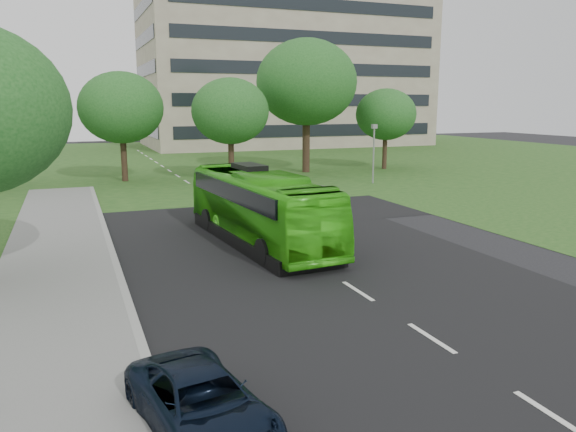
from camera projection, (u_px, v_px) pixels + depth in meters
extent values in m
plane|color=black|center=(331.00, 274.00, 20.08)|extent=(160.00, 160.00, 0.00)
cube|color=black|center=(204.00, 193.00, 38.34)|extent=(14.00, 120.00, 0.01)
cube|color=black|center=(228.00, 208.00, 32.86)|extent=(80.00, 12.00, 0.01)
cube|color=silver|center=(223.00, 205.00, 33.77)|extent=(0.15, 90.00, 0.01)
cube|color=gray|center=(148.00, 365.00, 12.96)|extent=(0.25, 60.00, 0.15)
cube|color=slate|center=(49.00, 381.00, 12.21)|extent=(4.00, 60.00, 0.14)
cube|color=#234F1A|center=(152.00, 160.00, 61.17)|extent=(120.00, 60.00, 0.01)
cube|color=gray|center=(284.00, 59.00, 82.10)|extent=(40.00, 20.00, 25.00)
cube|color=black|center=(312.00, 53.00, 72.92)|extent=(36.80, 0.10, 23.00)
cube|color=black|center=(145.00, 54.00, 74.94)|extent=(0.10, 18.40, 23.00)
cylinder|color=black|center=(124.00, 161.00, 43.92)|extent=(0.47, 0.47, 3.14)
ellipsoid|color=#1A501A|center=(121.00, 108.00, 43.11)|extent=(6.45, 6.45, 5.48)
cylinder|color=black|center=(231.00, 162.00, 44.31)|extent=(0.46, 0.46, 3.03)
ellipsoid|color=#1A501A|center=(230.00, 111.00, 43.54)|extent=(6.03, 6.03, 5.12)
cylinder|color=black|center=(306.00, 148.00, 49.69)|extent=(0.65, 0.65, 4.34)
ellipsoid|color=#1A501A|center=(306.00, 82.00, 48.57)|extent=(8.73, 8.73, 7.42)
cylinder|color=black|center=(385.00, 154.00, 52.41)|extent=(0.42, 0.42, 2.82)
ellipsoid|color=#1A501A|center=(386.00, 114.00, 51.70)|extent=(5.55, 5.55, 4.72)
imported|color=#39BD17|center=(260.00, 207.00, 24.43)|extent=(3.55, 11.41, 3.13)
imported|color=silver|center=(292.00, 191.00, 33.99)|extent=(5.14, 2.91, 1.60)
imported|color=black|center=(201.00, 403.00, 10.34)|extent=(2.59, 4.39, 1.15)
cylinder|color=gray|center=(373.00, 156.00, 42.62)|extent=(0.13, 0.13, 4.22)
cube|color=gray|center=(374.00, 126.00, 42.18)|extent=(0.41, 0.37, 0.32)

